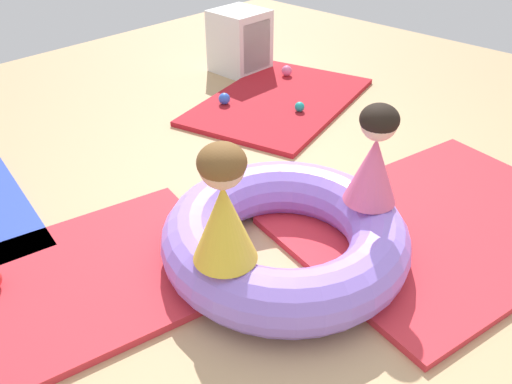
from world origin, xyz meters
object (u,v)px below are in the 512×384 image
at_px(child_in_yellow, 224,206).
at_px(play_ball_blue, 224,99).
at_px(child_in_pink, 375,156).
at_px(play_ball_teal, 300,107).
at_px(inflatable_cushion, 285,237).
at_px(play_ball_yellow, 379,271).
at_px(play_ball_pink, 287,71).
at_px(storage_cube, 242,42).

distance_m(child_in_yellow, play_ball_blue, 2.30).
bearing_deg(play_ball_blue, child_in_pink, -111.94).
height_order(play_ball_blue, play_ball_teal, play_ball_blue).
height_order(inflatable_cushion, play_ball_yellow, inflatable_cushion).
relative_size(inflatable_cushion, play_ball_yellow, 15.95).
xyz_separation_m(child_in_pink, play_ball_blue, (0.74, 1.83, -0.46)).
relative_size(inflatable_cushion, child_in_yellow, 2.25).
bearing_deg(play_ball_yellow, play_ball_pink, 49.99).
bearing_deg(storage_cube, play_ball_pink, -75.37).
distance_m(child_in_yellow, play_ball_pink, 2.95).
xyz_separation_m(inflatable_cushion, child_in_pink, (0.37, -0.23, 0.40)).
bearing_deg(storage_cube, play_ball_yellow, -122.80).
bearing_deg(play_ball_teal, play_ball_yellow, -129.25).
relative_size(child_in_yellow, play_ball_pink, 5.85).
distance_m(inflatable_cushion, play_ball_blue, 1.95).
distance_m(child_in_yellow, child_in_pink, 0.83).
height_order(inflatable_cushion, play_ball_blue, inflatable_cushion).
xyz_separation_m(inflatable_cushion, play_ball_teal, (1.42, 1.07, -0.07)).
distance_m(play_ball_blue, play_ball_yellow, 2.25).
distance_m(inflatable_cushion, play_ball_pink, 2.55).
relative_size(inflatable_cushion, play_ball_pink, 13.17).
relative_size(child_in_yellow, play_ball_blue, 5.94).
bearing_deg(play_ball_teal, child_in_pink, -128.78).
xyz_separation_m(inflatable_cushion, storage_cube, (1.82, 2.10, 0.13)).
bearing_deg(play_ball_pink, play_ball_yellow, -130.01).
height_order(play_ball_teal, storage_cube, storage_cube).
distance_m(inflatable_cushion, storage_cube, 2.79).
bearing_deg(storage_cube, child_in_pink, -121.84).
bearing_deg(play_ball_yellow, inflatable_cushion, 112.16).
height_order(child_in_yellow, child_in_pink, child_in_yellow).
xyz_separation_m(play_ball_yellow, play_ball_pink, (1.76, 2.10, 0.01)).
xyz_separation_m(child_in_yellow, play_ball_blue, (1.55, 1.63, -0.48)).
height_order(inflatable_cushion, child_in_pink, child_in_pink).
height_order(play_ball_blue, play_ball_yellow, play_ball_blue).
relative_size(inflatable_cushion, play_ball_teal, 16.09).
relative_size(child_in_pink, play_ball_pink, 5.48).
relative_size(inflatable_cushion, play_ball_blue, 13.37).
relative_size(child_in_yellow, play_ball_yellow, 7.09).
distance_m(play_ball_teal, storage_cube, 1.13).
bearing_deg(play_ball_teal, play_ball_pink, 48.08).
distance_m(play_ball_blue, storage_cube, 0.89).
xyz_separation_m(inflatable_cushion, child_in_yellow, (-0.44, -0.03, 0.42)).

